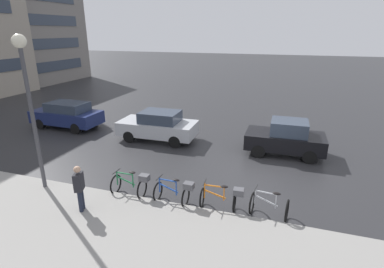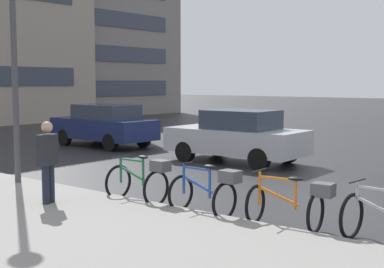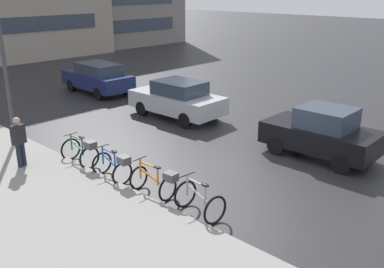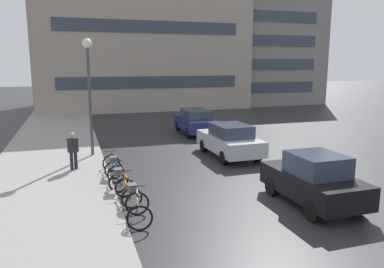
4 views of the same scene
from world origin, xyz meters
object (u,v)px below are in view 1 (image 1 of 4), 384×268
object	(u,v)px
bicycle_nearest	(269,206)
car_black	(286,138)
bicycle_second	(223,197)
streetlamp	(27,85)
bicycle_farthest	(132,184)
pedestrian	(79,187)
car_silver	(158,126)
bicycle_third	(175,191)
car_navy	(67,115)

from	to	relation	value
bicycle_nearest	car_black	bearing A→B (deg)	-3.16
bicycle_second	streetlamp	xyz separation A→B (m)	(-0.79, 6.75, 3.54)
bicycle_farthest	pedestrian	bearing A→B (deg)	145.20
bicycle_farthest	pedestrian	size ratio (longest dim) A/B	0.82
bicycle_farthest	streetlamp	world-z (taller)	streetlamp
bicycle_second	pedestrian	size ratio (longest dim) A/B	0.84
car_silver	streetlamp	world-z (taller)	streetlamp
bicycle_nearest	car_silver	distance (m)	8.57
streetlamp	pedestrian	bearing A→B (deg)	-110.57
bicycle_nearest	bicycle_third	size ratio (longest dim) A/B	0.88
bicycle_third	car_silver	bearing A→B (deg)	29.19
car_black	pedestrian	bearing A→B (deg)	140.01
car_silver	bicycle_third	bearing A→B (deg)	-150.81
bicycle_second	bicycle_third	bearing A→B (deg)	96.15
car_silver	pedestrian	bearing A→B (deg)	-175.81
car_black	streetlamp	distance (m)	11.23
bicycle_third	pedestrian	distance (m)	3.16
bicycle_farthest	car_silver	xyz separation A→B (m)	(5.87, 1.59, 0.31)
bicycle_second	car_navy	size ratio (longest dim) A/B	0.33
streetlamp	bicycle_nearest	bearing A→B (deg)	-84.21
bicycle_nearest	bicycle_farthest	bearing A→B (deg)	92.61
car_silver	bicycle_second	bearing A→B (deg)	-139.15
bicycle_second	pedestrian	world-z (taller)	pedestrian
car_navy	pedestrian	bearing A→B (deg)	-138.12
car_black	car_navy	bearing A→B (deg)	88.88
bicycle_farthest	car_silver	world-z (taller)	car_silver
bicycle_nearest	bicycle_farthest	size ratio (longest dim) A/B	0.88
car_black	car_silver	size ratio (longest dim) A/B	0.87
bicycle_third	car_silver	distance (m)	6.73
bicycle_nearest	pedestrian	distance (m)	6.17
car_black	pedestrian	distance (m)	9.66
bicycle_farthest	car_black	size ratio (longest dim) A/B	0.38
bicycle_third	bicycle_farthest	world-z (taller)	bicycle_farthest
bicycle_third	pedestrian	size ratio (longest dim) A/B	0.82
bicycle_third	streetlamp	size ratio (longest dim) A/B	0.25
bicycle_nearest	bicycle_farthest	xyz separation A→B (m)	(-0.22, 4.85, 0.10)
bicycle_nearest	pedestrian	xyz separation A→B (m)	(-1.73, 5.90, 0.57)
bicycle_third	car_navy	size ratio (longest dim) A/B	0.32
bicycle_third	car_navy	bearing A→B (deg)	57.36
car_silver	car_navy	distance (m)	6.33
car_black	bicycle_farthest	bearing A→B (deg)	138.79
pedestrian	bicycle_third	bearing A→B (deg)	-61.19
car_silver	car_navy	world-z (taller)	car_silver
bicycle_second	bicycle_third	xyz separation A→B (m)	(-0.18, 1.64, 0.02)
car_black	pedestrian	world-z (taller)	pedestrian
car_silver	car_navy	bearing A→B (deg)	87.42
bicycle_nearest	streetlamp	distance (m)	9.06
car_silver	pedestrian	xyz separation A→B (m)	(-7.37, -0.54, 0.16)
streetlamp	car_black	bearing A→B (deg)	-52.80
bicycle_nearest	car_navy	xyz separation A→B (m)	(5.93, 12.76, 0.43)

